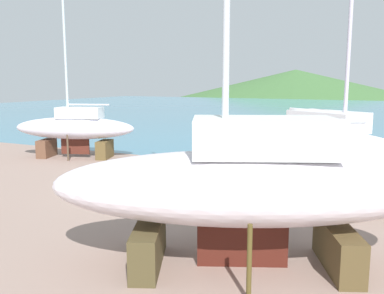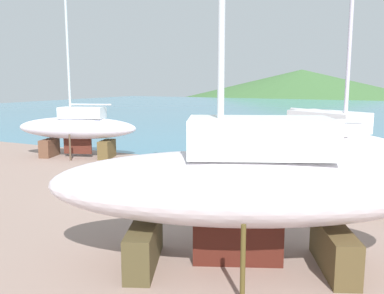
{
  "view_description": "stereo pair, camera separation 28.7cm",
  "coord_description": "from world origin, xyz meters",
  "views": [
    {
      "loc": [
        10.51,
        -15.88,
        5.08
      ],
      "look_at": [
        2.21,
        1.19,
        2.06
      ],
      "focal_mm": 39.1,
      "sensor_mm": 36.0,
      "label": 1
    },
    {
      "loc": [
        10.76,
        -15.75,
        5.08
      ],
      "look_at": [
        2.21,
        1.19,
        2.06
      ],
      "focal_mm": 39.1,
      "sensor_mm": 36.0,
      "label": 2
    }
  ],
  "objects": [
    {
      "name": "ground_plane",
      "position": [
        0.0,
        -3.79,
        0.0
      ],
      "size": [
        47.61,
        47.61,
        0.0
      ],
      "primitive_type": "plane",
      "color": "gray"
    },
    {
      "name": "sea_water",
      "position": [
        0.0,
        55.05,
        0.0
      ],
      "size": [
        143.0,
        93.87,
        0.01
      ],
      "primitive_type": "cube",
      "color": "teal",
      "rests_on": "ground"
    },
    {
      "name": "headland_hill",
      "position": [
        -23.2,
        140.47,
        0.0
      ],
      "size": [
        154.85,
        154.85,
        18.28
      ],
      "primitive_type": "cone",
      "color": "#416B38",
      "rests_on": "ground"
    },
    {
      "name": "sailboat_large_starboard",
      "position": [
        8.13,
        3.61,
        2.06
      ],
      "size": [
        9.53,
        7.49,
        16.77
      ],
      "rotation": [
        0.0,
        0.0,
        -0.55
      ],
      "color": "brown",
      "rests_on": "ground"
    },
    {
      "name": "sailboat_mid_port",
      "position": [
        7.04,
        -5.47,
        2.33
      ],
      "size": [
        10.81,
        7.22,
        17.12
      ],
      "rotation": [
        0.0,
        0.0,
        3.56
      ],
      "color": "#483E24",
      "rests_on": "ground"
    },
    {
      "name": "sailboat_small_center",
      "position": [
        -8.5,
        5.46,
        1.98
      ],
      "size": [
        8.37,
        4.65,
        12.79
      ],
      "rotation": [
        0.0,
        0.0,
        3.47
      ],
      "color": "brown",
      "rests_on": "ground"
    },
    {
      "name": "barrel_tipped_center",
      "position": [
        1.54,
        0.85,
        0.47
      ],
      "size": [
        0.92,
        0.92,
        0.94
      ],
      "primitive_type": "cylinder",
      "rotation": [
        0.0,
        0.0,
        1.05
      ],
      "color": "brown",
      "rests_on": "ground"
    }
  ]
}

